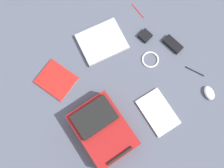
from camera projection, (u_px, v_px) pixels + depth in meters
ground_plane at (119, 85)px, 1.63m from camera, size 3.48×3.48×0.00m
backpack at (102, 129)px, 1.50m from camera, size 0.32×0.41×0.16m
laptop at (102, 42)px, 1.69m from camera, size 0.36×0.32×0.03m
book_comic at (57, 80)px, 1.63m from camera, size 0.26×0.28×0.02m
book_red at (158, 112)px, 1.58m from camera, size 0.21×0.29×0.02m
computer_mouse at (209, 93)px, 1.60m from camera, size 0.09×0.11×0.04m
cable_coil at (150, 60)px, 1.67m from camera, size 0.12×0.12×0.01m
power_brick at (173, 44)px, 1.69m from camera, size 0.08×0.15×0.03m
pen_black at (195, 71)px, 1.65m from camera, size 0.06×0.13×0.01m
pen_blue at (138, 11)px, 1.76m from camera, size 0.01×0.14×0.01m
earbud_pouch at (145, 36)px, 1.70m from camera, size 0.09×0.09×0.03m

